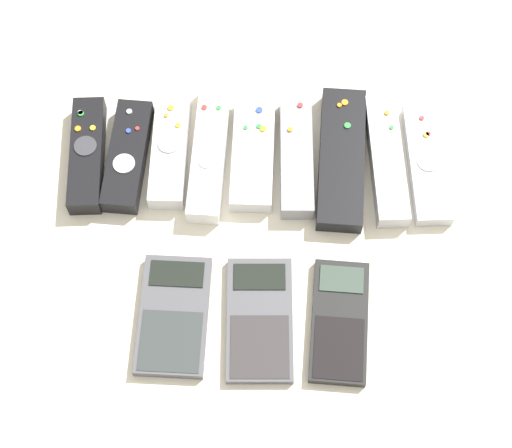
# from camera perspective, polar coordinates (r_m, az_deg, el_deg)

# --- Properties ---
(ground_plane) EXTENTS (3.00, 3.00, 0.00)m
(ground_plane) POSITION_cam_1_polar(r_m,az_deg,el_deg) (1.06, -0.03, -1.46)
(ground_plane) COLOR beige
(remote_0) EXTENTS (0.05, 0.16, 0.03)m
(remote_0) POSITION_cam_1_polar(r_m,az_deg,el_deg) (1.12, -11.20, 4.55)
(remote_0) COLOR black
(remote_0) RESTS_ON ground_plane
(remote_1) EXTENTS (0.05, 0.16, 0.03)m
(remote_1) POSITION_cam_1_polar(r_m,az_deg,el_deg) (1.12, -8.56, 4.51)
(remote_1) COLOR black
(remote_1) RESTS_ON ground_plane
(remote_2) EXTENTS (0.04, 0.16, 0.03)m
(remote_2) POSITION_cam_1_polar(r_m,az_deg,el_deg) (1.11, -5.78, 4.89)
(remote_2) COLOR silver
(remote_2) RESTS_ON ground_plane
(remote_3) EXTENTS (0.05, 0.20, 0.03)m
(remote_3) POSITION_cam_1_polar(r_m,az_deg,el_deg) (1.11, -3.12, 4.87)
(remote_3) COLOR white
(remote_3) RESTS_ON ground_plane
(remote_4) EXTENTS (0.06, 0.16, 0.03)m
(remote_4) POSITION_cam_1_polar(r_m,az_deg,el_deg) (1.11, -0.21, 4.74)
(remote_4) COLOR silver
(remote_4) RESTS_ON ground_plane
(remote_5) EXTENTS (0.05, 0.17, 0.03)m
(remote_5) POSITION_cam_1_polar(r_m,az_deg,el_deg) (1.10, 2.71, 4.54)
(remote_5) COLOR gray
(remote_5) RESTS_ON ground_plane
(remote_6) EXTENTS (0.07, 0.20, 0.03)m
(remote_6) POSITION_cam_1_polar(r_m,az_deg,el_deg) (1.11, 5.72, 4.36)
(remote_6) COLOR black
(remote_6) RESTS_ON ground_plane
(remote_7) EXTENTS (0.05, 0.18, 0.03)m
(remote_7) POSITION_cam_1_polar(r_m,az_deg,el_deg) (1.11, 8.69, 4.24)
(remote_7) COLOR #B7B7BC
(remote_7) RESTS_ON ground_plane
(remote_8) EXTENTS (0.06, 0.17, 0.02)m
(remote_8) POSITION_cam_1_polar(r_m,az_deg,el_deg) (1.12, 11.31, 3.97)
(remote_8) COLOR #B7B7BC
(remote_8) RESTS_ON ground_plane
(calculator_0) EXTENTS (0.08, 0.15, 0.02)m
(calculator_0) POSITION_cam_1_polar(r_m,az_deg,el_deg) (1.02, -5.51, -6.08)
(calculator_0) COLOR #4C4C51
(calculator_0) RESTS_ON ground_plane
(calculator_1) EXTENTS (0.08, 0.15, 0.01)m
(calculator_1) POSITION_cam_1_polar(r_m,az_deg,el_deg) (1.02, 0.24, -6.38)
(calculator_1) COLOR #4C4C51
(calculator_1) RESTS_ON ground_plane
(calculator_2) EXTENTS (0.07, 0.15, 0.01)m
(calculator_2) POSITION_cam_1_polar(r_m,az_deg,el_deg) (1.02, 5.59, -6.48)
(calculator_2) COLOR black
(calculator_2) RESTS_ON ground_plane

